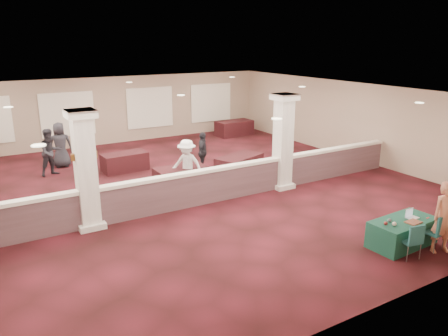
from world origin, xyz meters
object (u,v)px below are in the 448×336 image
conf_chair_main (437,229)px  far_table_back_right (234,128)px  far_table_front_center (181,177)px  far_table_front_right (239,166)px  attendee_c (203,152)px  far_table_back_center (125,162)px  attendee_b (187,165)px  attendee_d (60,145)px  attendee_a (51,152)px  near_table (402,232)px  woman (445,218)px  conf_chair_side (412,238)px

conf_chair_main → far_table_back_right: conf_chair_main is taller
far_table_front_center → far_table_front_right: 2.46m
conf_chair_main → attendee_c: size_ratio=0.59×
far_table_back_center → attendee_b: bearing=-70.7°
far_table_front_right → attendee_d: (-5.46, 4.57, 0.52)m
attendee_a → attendee_b: 5.41m
far_table_front_center → attendee_d: bearing=122.7°
attendee_c → conf_chair_main: bearing=-128.7°
near_table → conf_chair_main: 0.77m
attendee_b → attendee_d: 5.87m
near_table → attendee_d: attendee_d is taller
near_table → far_table_back_center: bearing=108.8°
woman → attendee_b: size_ratio=1.02×
far_table_front_center → far_table_back_center: far_table_front_center is taller
far_table_back_center → attendee_c: (2.52, -1.70, 0.43)m
attendee_c → attendee_a: bearing=103.4°
far_table_front_right → attendee_a: size_ratio=1.05×
conf_chair_side → far_table_back_right: size_ratio=0.46×
attendee_b → attendee_d: size_ratio=0.96×
conf_chair_main → far_table_back_center: (-4.27, 10.29, -0.20)m
conf_chair_side → far_table_back_center: bearing=119.8°
near_table → far_table_back_center: 10.42m
woman → far_table_back_center: (-4.33, 10.40, -0.52)m
woman → far_table_front_right: 7.67m
attendee_a → near_table: bearing=-76.7°
conf_chair_main → woman: woman is taller
attendee_a → conf_chair_side: bearing=-79.7°
near_table → conf_chair_side: bearing=-128.8°
attendee_d → far_table_back_center: bearing=143.0°
conf_chair_main → far_table_front_right: conf_chair_main is taller
far_table_front_right → far_table_back_right: 7.07m
conf_chair_main → far_table_front_center: bearing=109.4°
far_table_front_center → near_table: bearing=-67.6°
woman → attendee_b: (-3.21, 7.20, -0.01)m
conf_chair_main → far_table_front_center: (-3.26, 7.39, -0.19)m
woman → attendee_c: 8.89m
far_table_front_right → far_table_back_center: bearing=141.2°
near_table → attendee_c: (-1.30, 8.00, 0.44)m
conf_chair_main → attendee_c: 8.77m
far_table_front_right → attendee_a: bearing=149.1°
conf_chair_main → far_table_back_right: bearing=74.0°
attendee_a → far_table_back_center: bearing=-35.4°
far_table_front_right → attendee_b: attendee_b is taller
far_table_front_center → attendee_d: 5.59m
near_table → conf_chair_side: 0.74m
near_table → woman: (0.52, -0.70, 0.54)m
far_table_front_right → attendee_c: bearing=131.3°
far_table_back_center → far_table_back_right: bearing=25.1°
far_table_front_center → far_table_back_right: far_table_back_right is taller
conf_chair_side → far_table_front_right: size_ratio=0.47×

